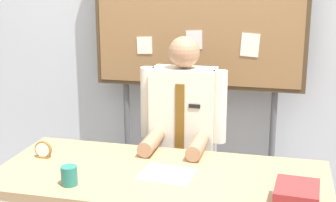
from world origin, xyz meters
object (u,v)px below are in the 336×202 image
(desk, at_px, (160,188))
(coffee_mug, at_px, (69,176))
(bulletin_board, at_px, (198,11))
(person, at_px, (183,152))
(desk_clock, at_px, (43,150))
(book_stack, at_px, (297,195))
(open_notebook, at_px, (167,175))

(desk, relative_size, coffee_mug, 17.89)
(bulletin_board, xyz_separation_m, coffee_mug, (-0.40, -1.31, -0.72))
(person, relative_size, desk_clock, 13.98)
(desk, xyz_separation_m, book_stack, (0.69, -0.22, 0.14))
(desk_clock, bearing_deg, open_notebook, -6.55)
(coffee_mug, bearing_deg, open_notebook, 26.98)
(open_notebook, bearing_deg, coffee_mug, -153.02)
(desk, distance_m, open_notebook, 0.10)
(person, relative_size, bulletin_board, 0.66)
(desk, bearing_deg, coffee_mug, -148.58)
(person, xyz_separation_m, book_stack, (0.69, -0.80, 0.15))
(book_stack, bearing_deg, bulletin_board, 118.48)
(bulletin_board, relative_size, book_stack, 8.20)
(person, relative_size, open_notebook, 5.20)
(bulletin_board, bearing_deg, book_stack, -61.52)
(desk, bearing_deg, open_notebook, -25.95)
(book_stack, xyz_separation_m, coffee_mug, (-1.10, -0.03, -0.00))
(bulletin_board, bearing_deg, desk, -90.00)
(person, relative_size, coffee_mug, 14.21)
(person, bearing_deg, book_stack, -49.08)
(bulletin_board, distance_m, coffee_mug, 1.55)
(open_notebook, bearing_deg, bulletin_board, 92.17)
(open_notebook, relative_size, coffee_mug, 2.73)
(coffee_mug, bearing_deg, bulletin_board, 72.94)
(desk, distance_m, desk_clock, 0.72)
(book_stack, relative_size, open_notebook, 0.96)
(person, height_order, coffee_mug, person)
(desk, height_order, desk_clock, desk_clock)
(open_notebook, height_order, coffee_mug, coffee_mug)
(bulletin_board, relative_size, open_notebook, 7.87)
(open_notebook, xyz_separation_m, coffee_mug, (-0.44, -0.23, 0.04))
(bulletin_board, bearing_deg, open_notebook, -87.83)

